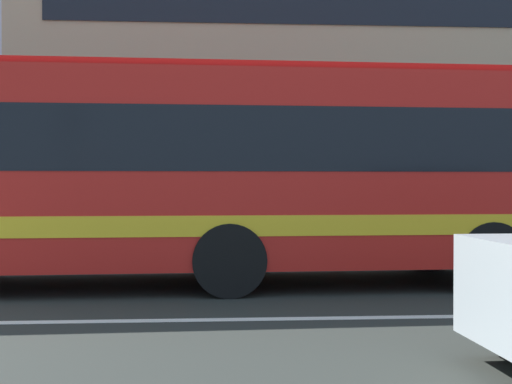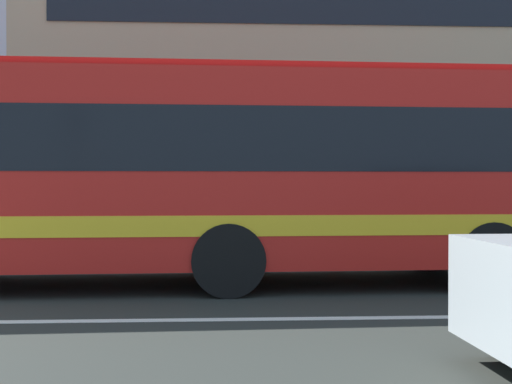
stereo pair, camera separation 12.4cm
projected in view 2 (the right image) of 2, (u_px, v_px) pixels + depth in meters
The scene contains 2 objects.
apartment_block_right at pixel (436, 54), 21.68m from camera, with size 25.47×9.58×11.87m.
transit_bus at pixel (183, 168), 9.67m from camera, with size 10.71×2.90×3.22m.
Camera 2 is at (5.81, -7.18, 1.53)m, focal length 44.90 mm.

